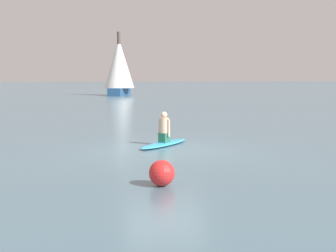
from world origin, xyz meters
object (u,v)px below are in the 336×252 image
Objects in this scene: surfboard at (164,144)px; buoy_marker at (162,173)px; sailboat_near_left at (119,66)px; person_paddler at (164,128)px.

surfboard is 4.89× the size of buoy_marker.
sailboat_near_left reaches higher than surfboard.
surfboard is 0.51m from person_paddler.
sailboat_near_left is (-1.53, -41.05, 3.57)m from surfboard.
person_paddler is (0.00, -0.00, 0.51)m from surfboard.
sailboat_near_left reaches higher than buoy_marker.
sailboat_near_left is at bearing -141.01° from person_paddler.
sailboat_near_left is 14.01× the size of buoy_marker.
buoy_marker is (1.02, 5.58, 0.22)m from surfboard.
surfboard is at bearing -100.33° from buoy_marker.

